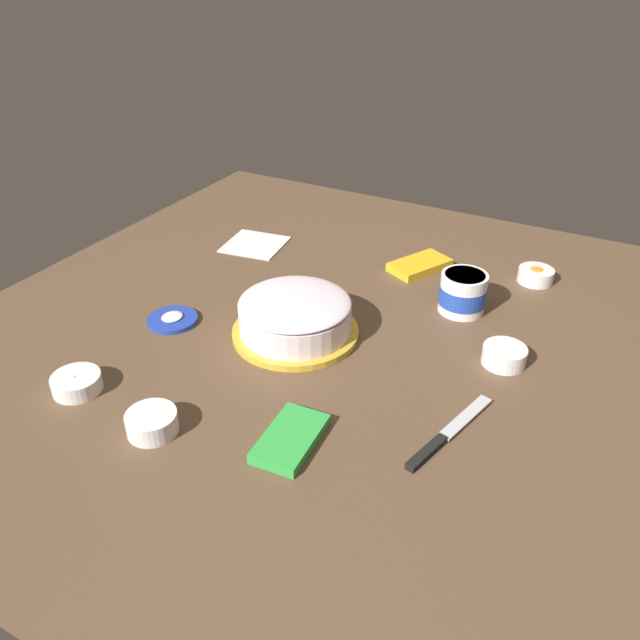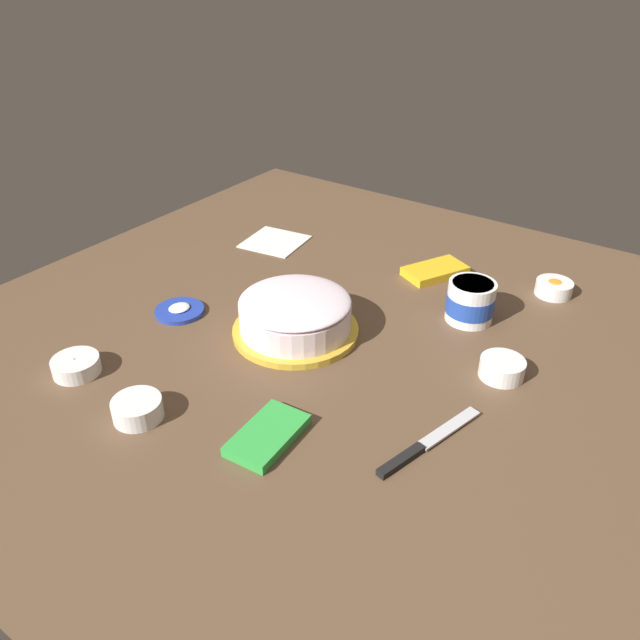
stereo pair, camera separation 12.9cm
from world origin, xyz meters
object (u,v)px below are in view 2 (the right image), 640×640
at_px(frosted_cake, 295,316).
at_px(candy_box_lower, 435,271).
at_px(frosting_tub_lid, 180,310).
at_px(sprinkle_bowl_orange, 554,287).
at_px(sprinkle_bowl_rainbow, 76,365).
at_px(sprinkle_bowl_yellow, 137,409).
at_px(candy_box_upper, 268,435).
at_px(sprinkle_bowl_blue, 502,368).
at_px(paper_napkin, 275,241).
at_px(spreading_knife, 421,447).
at_px(frosting_tub, 471,301).

distance_m(frosted_cake, candy_box_lower, 0.43).
distance_m(frosting_tub_lid, sprinkle_bowl_orange, 0.85).
bearing_deg(sprinkle_bowl_rainbow, frosted_cake, 143.42).
height_order(sprinkle_bowl_yellow, candy_box_lower, sprinkle_bowl_yellow).
xyz_separation_m(frosting_tub_lid, candy_box_upper, (0.20, 0.42, 0.00)).
distance_m(sprinkle_bowl_blue, sprinkle_bowl_rainbow, 0.81).
relative_size(sprinkle_bowl_rainbow, candy_box_lower, 0.60).
xyz_separation_m(frosting_tub_lid, sprinkle_bowl_rainbow, (0.27, 0.00, 0.01)).
distance_m(frosting_tub_lid, paper_napkin, 0.41).
relative_size(frosted_cake, spreading_knife, 1.13).
relative_size(spreading_knife, sprinkle_bowl_orange, 2.79).
distance_m(sprinkle_bowl_blue, paper_napkin, 0.76).
bearing_deg(spreading_knife, frosted_cake, -112.88).
height_order(sprinkle_bowl_blue, paper_napkin, sprinkle_bowl_blue).
relative_size(frosting_tub_lid, spreading_knife, 0.46).
relative_size(sprinkle_bowl_blue, sprinkle_bowl_rainbow, 0.95).
bearing_deg(sprinkle_bowl_orange, frosting_tub_lid, -49.31).
xyz_separation_m(sprinkle_bowl_blue, candy_box_upper, (0.39, -0.25, -0.01)).
xyz_separation_m(sprinkle_bowl_yellow, paper_napkin, (-0.70, -0.25, -0.02)).
xyz_separation_m(sprinkle_bowl_orange, candy_box_lower, (0.07, -0.27, -0.01)).
bearing_deg(spreading_knife, sprinkle_bowl_yellow, -64.31).
bearing_deg(sprinkle_bowl_yellow, paper_napkin, -159.93).
distance_m(frosted_cake, frosting_tub_lid, 0.27).
relative_size(frosting_tub, spreading_knife, 0.44).
xyz_separation_m(sprinkle_bowl_rainbow, candy_box_lower, (-0.76, 0.38, -0.01)).
distance_m(candy_box_lower, paper_napkin, 0.45).
bearing_deg(sprinkle_bowl_rainbow, spreading_knife, 106.71).
distance_m(frosting_tub, sprinkle_bowl_rainbow, 0.81).
bearing_deg(frosting_tub_lid, spreading_knife, 83.07).
xyz_separation_m(sprinkle_bowl_rainbow, paper_napkin, (-0.68, -0.06, -0.01)).
bearing_deg(sprinkle_bowl_yellow, frosting_tub_lid, -145.67).
height_order(frosting_tub_lid, candy_box_lower, candy_box_lower).
xyz_separation_m(frosting_tub, candy_box_lower, (-0.15, -0.15, -0.04)).
bearing_deg(paper_napkin, sprinkle_bowl_orange, 101.85).
bearing_deg(frosting_tub, sprinkle_bowl_rainbow, -41.09).
height_order(frosting_tub_lid, sprinkle_bowl_orange, sprinkle_bowl_orange).
relative_size(sprinkle_bowl_blue, sprinkle_bowl_yellow, 0.98).
bearing_deg(spreading_knife, sprinkle_bowl_orange, 178.83).
distance_m(sprinkle_bowl_rainbow, paper_napkin, 0.68).
relative_size(candy_box_lower, paper_napkin, 1.00).
relative_size(frosting_tub, sprinkle_bowl_orange, 1.24).
bearing_deg(sprinkle_bowl_orange, paper_napkin, -78.15).
bearing_deg(candy_box_lower, frosting_tub_lid, -11.27).
bearing_deg(sprinkle_bowl_yellow, candy_box_upper, 111.36).
xyz_separation_m(sprinkle_bowl_rainbow, candy_box_upper, (-0.07, 0.42, -0.01)).
relative_size(spreading_knife, sprinkle_bowl_blue, 2.75).
distance_m(frosting_tub, candy_box_upper, 0.56).
height_order(candy_box_lower, paper_napkin, candy_box_lower).
relative_size(candy_box_upper, paper_napkin, 0.96).
bearing_deg(candy_box_lower, sprinkle_bowl_rainbow, -0.03).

